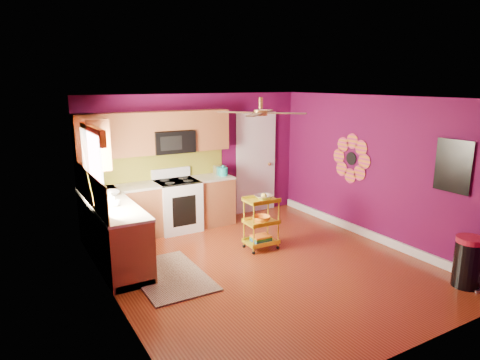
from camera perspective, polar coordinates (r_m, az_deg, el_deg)
ground at (r=6.63m, az=3.52°, el=-11.24°), size 5.00×5.00×0.00m
room_envelope at (r=6.16m, az=3.94°, el=2.81°), size 4.54×5.04×2.52m
lower_cabinets at (r=7.49m, az=-12.99°, el=-5.11°), size 2.81×2.31×0.94m
electric_range at (r=8.04m, az=-8.35°, el=-3.29°), size 0.76×0.66×1.13m
upper_cabinetry at (r=7.56m, az=-13.57°, el=5.65°), size 2.80×2.30×1.26m
left_window at (r=6.26m, az=-19.12°, el=3.25°), size 0.08×1.35×1.08m
panel_door at (r=9.01m, az=2.10°, el=2.15°), size 0.95×0.11×2.15m
right_wall_art at (r=7.41m, az=19.71°, el=2.32°), size 0.04×2.74×1.04m
ceiling_fan at (r=6.23m, az=2.79°, el=9.04°), size 1.01×1.01×0.26m
shag_rug at (r=6.33m, az=-9.37°, el=-12.48°), size 0.95×1.54×0.02m
rolling_cart at (r=7.07m, az=2.89°, el=-5.42°), size 0.54×0.40×0.95m
trash_can at (r=6.61m, az=28.13°, el=-9.62°), size 0.43×0.44×0.70m
teal_kettle at (r=8.27m, az=-2.27°, el=1.16°), size 0.18×0.18×0.21m
toaster at (r=8.39m, az=-2.71°, el=1.36°), size 0.22×0.15×0.18m
soap_bottle_a at (r=6.54m, az=-16.87°, el=-2.40°), size 0.10×0.10×0.21m
soap_bottle_b at (r=6.79m, az=-17.11°, el=-2.10°), size 0.12×0.12×0.16m
counter_dish at (r=7.15m, az=-16.89°, el=-1.70°), size 0.29×0.29×0.07m
counter_cup at (r=6.51m, az=-16.18°, el=-2.98°), size 0.12×0.12×0.09m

